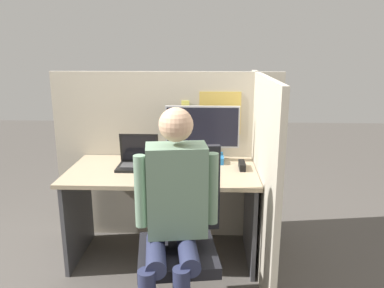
% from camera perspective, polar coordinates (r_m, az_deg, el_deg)
% --- Properties ---
extents(ground_plane, '(12.00, 12.00, 0.00)m').
position_cam_1_polar(ground_plane, '(2.87, -5.18, -20.50)').
color(ground_plane, '#514C47').
extents(cubicle_panel_back, '(1.93, 0.05, 1.45)m').
position_cam_1_polar(cubicle_panel_back, '(3.23, -3.66, -1.90)').
color(cubicle_panel_back, '#B7AD99').
rests_on(cubicle_panel_back, ground).
extents(cubicle_panel_right, '(0.04, 1.38, 1.45)m').
position_cam_1_polar(cubicle_panel_right, '(2.80, 10.48, -4.82)').
color(cubicle_panel_right, '#B7AD99').
rests_on(cubicle_panel_right, ground).
extents(desk, '(1.43, 0.74, 0.74)m').
position_cam_1_polar(desk, '(2.92, -4.49, -7.32)').
color(desk, tan).
rests_on(desk, ground).
extents(paper_box, '(0.34, 0.20, 0.05)m').
position_cam_1_polar(paper_box, '(3.04, 1.57, -2.17)').
color(paper_box, '#236BAD').
rests_on(paper_box, desk).
extents(monitor, '(0.59, 0.19, 0.40)m').
position_cam_1_polar(monitor, '(2.98, 1.60, 2.27)').
color(monitor, '#B2B2B7').
rests_on(monitor, paper_box).
extents(laptop, '(0.30, 0.24, 0.25)m').
position_cam_1_polar(laptop, '(2.92, -8.23, -2.58)').
color(laptop, black).
rests_on(laptop, desk).
extents(mouse, '(0.06, 0.04, 0.03)m').
position_cam_1_polar(mouse, '(2.68, -3.12, -4.75)').
color(mouse, silver).
rests_on(mouse, desk).
extents(stapler, '(0.05, 0.16, 0.05)m').
position_cam_1_polar(stapler, '(2.88, 7.63, -3.26)').
color(stapler, black).
rests_on(stapler, desk).
extents(carrot_toy, '(0.04, 0.13, 0.04)m').
position_cam_1_polar(carrot_toy, '(2.58, -1.16, -5.41)').
color(carrot_toy, orange).
rests_on(carrot_toy, desk).
extents(office_chair, '(0.54, 0.57, 1.04)m').
position_cam_1_polar(office_chair, '(2.38, -1.68, -13.20)').
color(office_chair, black).
rests_on(office_chair, ground).
extents(person, '(0.48, 0.49, 1.33)m').
position_cam_1_polar(person, '(2.13, -2.70, -9.73)').
color(person, '#282D4C').
rests_on(person, ground).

